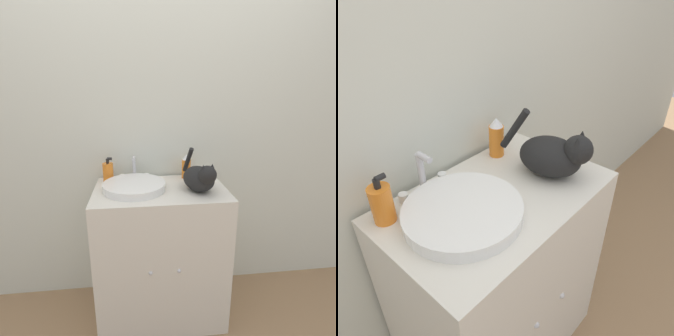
# 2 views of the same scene
# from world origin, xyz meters

# --- Properties ---
(wall_back) EXTENTS (6.00, 0.05, 2.50)m
(wall_back) POSITION_xyz_m (0.00, 0.55, 1.25)
(wall_back) COLOR silver
(wall_back) RESTS_ON ground_plane
(vanity_cabinet) EXTENTS (0.81, 0.52, 0.91)m
(vanity_cabinet) POSITION_xyz_m (0.00, 0.25, 0.46)
(vanity_cabinet) COLOR silver
(vanity_cabinet) RESTS_ON ground_plane
(sink_basin) EXTENTS (0.38, 0.38, 0.04)m
(sink_basin) POSITION_xyz_m (-0.16, 0.25, 0.93)
(sink_basin) COLOR white
(sink_basin) RESTS_ON vanity_cabinet
(faucet) EXTENTS (0.20, 0.08, 0.16)m
(faucet) POSITION_xyz_m (-0.16, 0.45, 0.98)
(faucet) COLOR silver
(faucet) RESTS_ON vanity_cabinet
(cat) EXTENTS (0.23, 0.36, 0.24)m
(cat) POSITION_xyz_m (0.23, 0.19, 1.00)
(cat) COLOR black
(cat) RESTS_ON vanity_cabinet
(soap_bottle) EXTENTS (0.07, 0.07, 0.16)m
(soap_bottle) POSITION_xyz_m (-0.33, 0.43, 0.98)
(soap_bottle) COLOR orange
(soap_bottle) RESTS_ON vanity_cabinet
(spray_bottle) EXTENTS (0.06, 0.06, 0.17)m
(spray_bottle) POSITION_xyz_m (0.20, 0.44, 0.99)
(spray_bottle) COLOR orange
(spray_bottle) RESTS_ON vanity_cabinet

